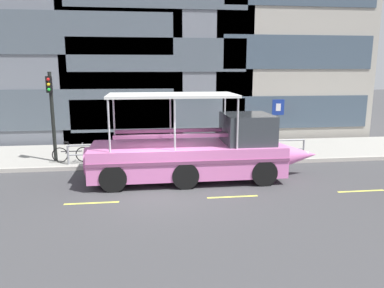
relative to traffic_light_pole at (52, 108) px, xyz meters
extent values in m
plane|color=#3D3D3F|center=(4.71, -4.07, -2.65)|extent=(120.00, 120.00, 0.00)
cube|color=#99968E|center=(4.71, 1.53, -2.56)|extent=(32.00, 4.80, 0.18)
cube|color=#B2ADA3|center=(4.71, -0.96, -2.56)|extent=(32.00, 0.18, 0.18)
cube|color=#DBD64C|center=(2.31, -5.21, -2.65)|extent=(1.80, 0.12, 0.01)
cube|color=#DBD64C|center=(7.11, -5.21, -2.65)|extent=(1.80, 0.12, 0.01)
cube|color=#DBD64C|center=(11.91, -5.21, -2.65)|extent=(1.80, 0.12, 0.01)
cube|color=#4C5660|center=(-0.27, 4.30, -0.55)|extent=(12.19, 0.06, 2.31)
cube|color=#4C5660|center=(-0.27, 4.30, 3.64)|extent=(12.19, 0.06, 2.31)
cube|color=#4C5660|center=(5.01, 4.30, -0.93)|extent=(10.19, 0.06, 1.89)
cube|color=#4C5660|center=(5.01, 4.30, 2.50)|extent=(10.19, 0.06, 1.89)
cube|color=#3D4C5B|center=(13.34, 4.30, -0.87)|extent=(9.21, 0.06, 1.96)
cube|color=#3D4C5B|center=(13.34, 4.30, 2.69)|extent=(9.21, 0.06, 1.96)
cylinder|color=gray|center=(6.20, -0.62, -1.62)|extent=(11.01, 0.07, 0.07)
cylinder|color=gray|center=(6.20, -0.62, -2.05)|extent=(11.01, 0.06, 0.06)
cylinder|color=gray|center=(0.70, -0.62, -2.05)|extent=(0.09, 0.09, 0.85)
cylinder|color=gray|center=(2.53, -0.62, -2.05)|extent=(0.09, 0.09, 0.85)
cylinder|color=gray|center=(4.37, -0.62, -2.05)|extent=(0.09, 0.09, 0.85)
cylinder|color=gray|center=(6.20, -0.62, -2.05)|extent=(0.09, 0.09, 0.85)
cylinder|color=gray|center=(8.04, -0.62, -2.05)|extent=(0.09, 0.09, 0.85)
cylinder|color=gray|center=(9.87, -0.62, -2.05)|extent=(0.09, 0.09, 0.85)
cylinder|color=gray|center=(11.71, -0.62, -2.05)|extent=(0.09, 0.09, 0.85)
cylinder|color=black|center=(0.00, 0.06, -0.43)|extent=(0.16, 0.16, 4.08)
cube|color=black|center=(0.00, -0.14, 1.05)|extent=(0.24, 0.20, 0.72)
sphere|color=red|center=(0.00, -0.25, 1.27)|extent=(0.14, 0.14, 0.14)
sphere|color=gold|center=(0.00, -0.25, 1.05)|extent=(0.14, 0.14, 0.14)
sphere|color=green|center=(0.00, -0.25, 0.83)|extent=(0.14, 0.14, 0.14)
cylinder|color=#4C4F54|center=(10.61, 0.15, -1.12)|extent=(0.08, 0.08, 2.71)
cube|color=navy|center=(10.61, 0.10, -0.11)|extent=(0.60, 0.04, 0.76)
cube|color=white|center=(10.61, 0.08, -0.11)|extent=(0.24, 0.01, 0.36)
torus|color=black|center=(1.30, -0.23, -2.12)|extent=(0.70, 0.04, 0.70)
torus|color=black|center=(0.26, -0.23, -2.12)|extent=(0.70, 0.04, 0.70)
cylinder|color=black|center=(0.78, -0.23, -1.96)|extent=(0.95, 0.04, 0.04)
cylinder|color=black|center=(0.60, -0.23, -1.82)|extent=(0.19, 0.04, 0.51)
cube|color=black|center=(0.56, -0.23, -1.54)|extent=(0.20, 0.08, 0.06)
cylinder|color=#A5A5AA|center=(1.26, -0.23, -1.62)|extent=(0.03, 0.46, 0.03)
cube|color=pink|center=(5.77, -2.95, -1.78)|extent=(7.52, 2.54, 1.18)
cone|color=pink|center=(10.37, -2.95, -1.78)|extent=(1.69, 1.12, 1.12)
cylinder|color=pink|center=(2.01, -2.95, -1.78)|extent=(0.38, 1.12, 1.12)
cube|color=#783F64|center=(5.77, -4.24, -1.64)|extent=(7.52, 0.04, 0.12)
sphere|color=white|center=(10.79, -2.95, -1.73)|extent=(0.22, 0.22, 0.22)
cube|color=#33383D|center=(8.21, -2.95, -0.62)|extent=(1.88, 2.13, 1.15)
cube|color=silver|center=(5.20, -2.95, 0.73)|extent=(4.89, 2.34, 0.10)
cylinder|color=#B2B2B7|center=(7.52, -1.83, -0.26)|extent=(0.07, 0.07, 1.88)
cylinder|color=#B2B2B7|center=(7.52, -4.06, -0.26)|extent=(0.07, 0.07, 1.88)
cylinder|color=#B2B2B7|center=(5.20, -1.83, -0.26)|extent=(0.07, 0.07, 1.88)
cylinder|color=#B2B2B7|center=(5.20, -4.06, -0.26)|extent=(0.07, 0.07, 1.88)
cylinder|color=#B2B2B7|center=(2.88, -1.83, -0.26)|extent=(0.07, 0.07, 1.88)
cylinder|color=#B2B2B7|center=(2.88, -4.06, -0.26)|extent=(0.07, 0.07, 1.88)
cube|color=#783F64|center=(5.20, -2.34, -0.74)|extent=(4.49, 0.28, 0.12)
cube|color=#783F64|center=(5.20, -3.56, -0.74)|extent=(4.49, 0.28, 0.12)
cylinder|color=black|center=(8.58, -1.78, -2.15)|extent=(1.00, 0.28, 1.00)
cylinder|color=black|center=(8.58, -4.11, -2.15)|extent=(1.00, 0.28, 1.00)
cylinder|color=black|center=(5.58, -1.78, -2.15)|extent=(1.00, 0.28, 1.00)
cylinder|color=black|center=(5.58, -4.11, -2.15)|extent=(1.00, 0.28, 1.00)
cylinder|color=black|center=(2.95, -1.78, -2.15)|extent=(1.00, 0.28, 1.00)
cylinder|color=black|center=(2.95, -4.11, -2.15)|extent=(1.00, 0.28, 1.00)
cylinder|color=#47423D|center=(9.63, 0.29, -2.08)|extent=(0.10, 0.10, 0.78)
cylinder|color=#47423D|center=(9.75, 0.20, -2.08)|extent=(0.10, 0.10, 0.78)
cube|color=#38383D|center=(9.69, 0.25, -1.42)|extent=(0.34, 0.31, 0.55)
cylinder|color=#38383D|center=(9.54, 0.36, -1.44)|extent=(0.07, 0.07, 0.50)
cylinder|color=#38383D|center=(9.85, 0.13, -1.44)|extent=(0.07, 0.07, 0.50)
sphere|color=#936B4C|center=(9.69, 0.25, -1.01)|extent=(0.21, 0.21, 0.21)
camera|label=1|loc=(4.16, -17.09, 1.74)|focal=34.32mm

